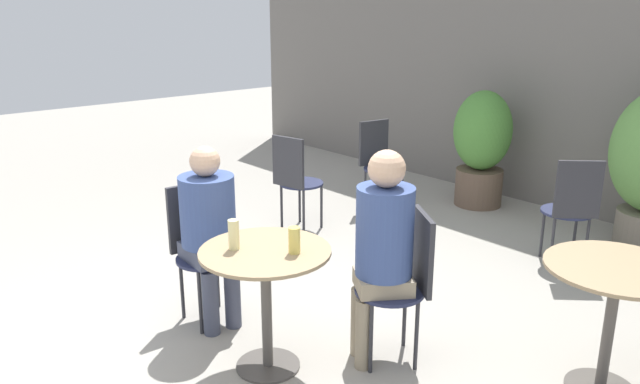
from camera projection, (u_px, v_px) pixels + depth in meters
ground_plane at (248, 354)px, 3.74m from camera, size 20.00×20.00×0.00m
storefront_wall at (594, 61)px, 5.83m from camera, size 10.00×0.06×3.00m
cafe_table_near at (266, 277)px, 3.45m from camera, size 0.73×0.73×0.73m
cafe_table_far at (614, 295)px, 3.24m from camera, size 0.73×0.73×0.73m
bistro_chair_0 at (406, 274)px, 3.55m from camera, size 0.45×0.46×0.90m
bistro_chair_1 at (200, 240)px, 4.07m from camera, size 0.41×0.40×0.90m
bistro_chair_2 at (378, 158)px, 6.24m from camera, size 0.42×0.40×0.90m
bistro_chair_3 at (295, 175)px, 5.60m from camera, size 0.41×0.43×0.90m
bistro_chair_4 at (573, 204)px, 4.81m from camera, size 0.46×0.46×0.90m
seated_person_0 at (382, 240)px, 3.47m from camera, size 0.40×0.41×1.27m
seated_person_1 at (209, 222)px, 3.90m from camera, size 0.36×0.35×1.19m
beer_glass_0 at (294, 240)px, 3.34m from camera, size 0.06×0.06×0.15m
beer_glass_1 at (234, 235)px, 3.39m from camera, size 0.06×0.06×0.17m
potted_plant_0 at (482, 144)px, 6.34m from camera, size 0.59×0.59×1.19m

